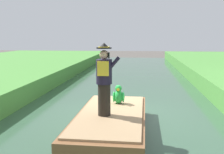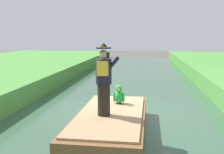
{
  "view_description": "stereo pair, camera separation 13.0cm",
  "coord_description": "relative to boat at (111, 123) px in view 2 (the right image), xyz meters",
  "views": [
    {
      "loc": [
        0.78,
        -8.45,
        2.73
      ],
      "look_at": [
        -0.01,
        -1.32,
        1.61
      ],
      "focal_mm": 42.48,
      "sensor_mm": 36.0,
      "label": 1
    },
    {
      "loc": [
        0.91,
        -8.43,
        2.73
      ],
      "look_at": [
        -0.01,
        -1.32,
        1.61
      ],
      "focal_mm": 42.48,
      "sensor_mm": 36.0,
      "label": 2
    }
  ],
  "objects": [
    {
      "name": "ground_plane",
      "position": [
        0.0,
        1.66,
        -0.4
      ],
      "size": [
        80.0,
        80.0,
        0.0
      ],
      "primitive_type": "plane",
      "color": "#4C4742"
    },
    {
      "name": "canal_water",
      "position": [
        0.0,
        1.66,
        -0.35
      ],
      "size": [
        7.16,
        48.0,
        0.1
      ],
      "primitive_type": "cube",
      "color": "#33513D",
      "rests_on": "ground"
    },
    {
      "name": "boat",
      "position": [
        0.0,
        0.0,
        0.0
      ],
      "size": [
        1.85,
        4.22,
        0.61
      ],
      "color": "brown",
      "rests_on": "canal_water"
    },
    {
      "name": "person_pirate",
      "position": [
        -0.14,
        -0.28,
        1.23
      ],
      "size": [
        0.61,
        0.42,
        1.85
      ],
      "rotation": [
        0.0,
        0.0,
        -0.17
      ],
      "color": "black",
      "rests_on": "boat"
    },
    {
      "name": "parrot_plush",
      "position": [
        0.12,
        0.95,
        0.55
      ],
      "size": [
        0.36,
        0.35,
        0.57
      ],
      "color": "green",
      "rests_on": "boat"
    }
  ]
}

